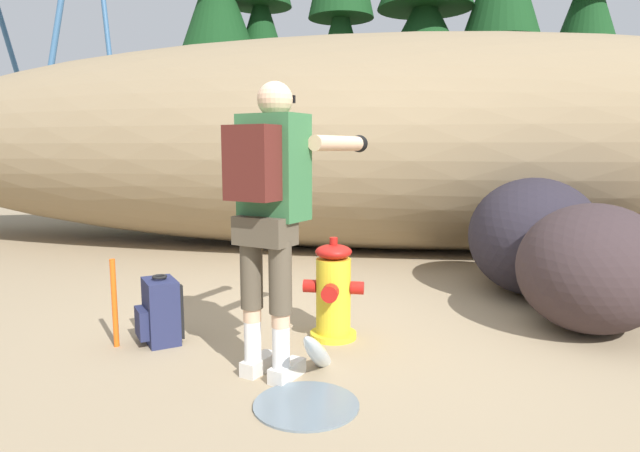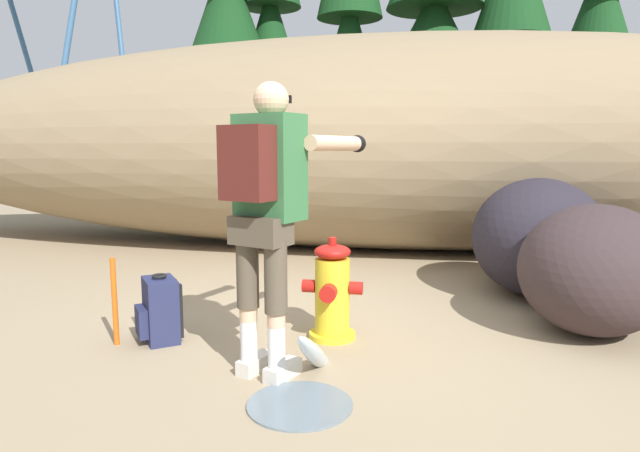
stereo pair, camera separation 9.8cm
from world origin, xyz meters
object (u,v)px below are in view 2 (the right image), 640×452
at_px(boulder_large, 538,237).
at_px(survey_stake, 115,302).
at_px(utility_worker, 269,194).
at_px(spare_backpack, 160,310).
at_px(fire_hydrant, 332,293).
at_px(boulder_mid, 595,269).

distance_m(boulder_large, survey_stake, 3.61).
height_order(utility_worker, spare_backpack, utility_worker).
bearing_deg(fire_hydrant, spare_backpack, -166.74).
bearing_deg(spare_backpack, boulder_large, 175.17).
bearing_deg(utility_worker, fire_hydrant, -0.12).
xyz_separation_m(fire_hydrant, survey_stake, (-1.42, -0.40, -0.03)).
height_order(fire_hydrant, spare_backpack, fire_hydrant).
bearing_deg(spare_backpack, utility_worker, 119.52).
distance_m(utility_worker, boulder_mid, 2.45).
bearing_deg(boulder_mid, survey_stake, -165.07).
xyz_separation_m(spare_backpack, boulder_mid, (2.99, 0.74, 0.25)).
height_order(spare_backpack, boulder_mid, boulder_mid).
relative_size(fire_hydrant, boulder_large, 0.48).
distance_m(fire_hydrant, boulder_mid, 1.90).
bearing_deg(fire_hydrant, survey_stake, -164.35).
relative_size(boulder_large, boulder_mid, 1.23).
bearing_deg(spare_backpack, survey_stake, -11.61).
height_order(fire_hydrant, boulder_mid, boulder_mid).
relative_size(utility_worker, boulder_large, 1.12).
bearing_deg(fire_hydrant, boulder_large, 42.42).
height_order(fire_hydrant, utility_worker, utility_worker).
bearing_deg(boulder_large, utility_worker, -131.28).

